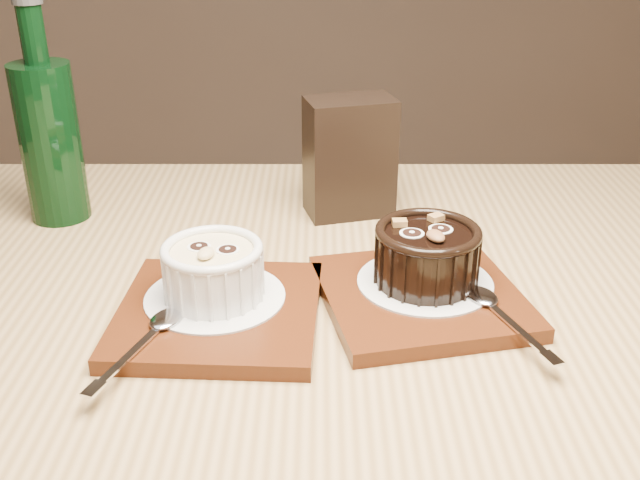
# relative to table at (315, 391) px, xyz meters

# --- Properties ---
(table) EXTENTS (1.26, 0.89, 0.75)m
(table) POSITION_rel_table_xyz_m (0.00, 0.00, 0.00)
(table) COLOR olive
(table) RESTS_ON ground
(tray_left) EXTENTS (0.20, 0.20, 0.01)m
(tray_left) POSITION_rel_table_xyz_m (-0.09, -0.01, 0.10)
(tray_left) COLOR #4B200C
(tray_left) RESTS_ON table
(doily_left) EXTENTS (0.13, 0.13, 0.00)m
(doily_left) POSITION_rel_table_xyz_m (-0.09, 0.01, 0.11)
(doily_left) COLOR silver
(doily_left) RESTS_ON tray_left
(ramekin_white) EXTENTS (0.09, 0.09, 0.06)m
(ramekin_white) POSITION_rel_table_xyz_m (-0.09, 0.01, 0.14)
(ramekin_white) COLOR white
(ramekin_white) RESTS_ON doily_left
(spoon_left) EXTENTS (0.08, 0.13, 0.01)m
(spoon_left) POSITION_rel_table_xyz_m (-0.15, -0.06, 0.11)
(spoon_left) COLOR silver
(spoon_left) RESTS_ON tray_left
(tray_right) EXTENTS (0.20, 0.20, 0.01)m
(tray_right) POSITION_rel_table_xyz_m (0.10, 0.01, 0.10)
(tray_right) COLOR #4B200C
(tray_right) RESTS_ON table
(doily_right) EXTENTS (0.13, 0.13, 0.00)m
(doily_right) POSITION_rel_table_xyz_m (0.11, 0.02, 0.11)
(doily_right) COLOR silver
(doily_right) RESTS_ON tray_right
(ramekin_dark) EXTENTS (0.10, 0.10, 0.06)m
(ramekin_dark) POSITION_rel_table_xyz_m (0.11, 0.02, 0.14)
(ramekin_dark) COLOR black
(ramekin_dark) RESTS_ON doily_right
(spoon_right) EXTENTS (0.06, 0.14, 0.01)m
(spoon_right) POSITION_rel_table_xyz_m (0.16, -0.05, 0.11)
(spoon_right) COLOR silver
(spoon_right) RESTS_ON tray_right
(condiment_stand) EXTENTS (0.11, 0.08, 0.14)m
(condiment_stand) POSITION_rel_table_xyz_m (0.06, 0.23, 0.16)
(condiment_stand) COLOR black
(condiment_stand) RESTS_ON table
(green_bottle) EXTENTS (0.07, 0.07, 0.26)m
(green_bottle) POSITION_rel_table_xyz_m (-0.29, 0.24, 0.19)
(green_bottle) COLOR black
(green_bottle) RESTS_ON table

